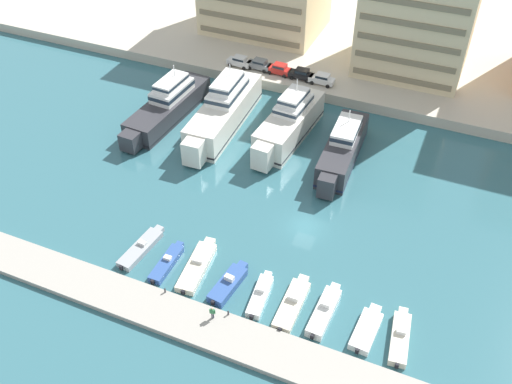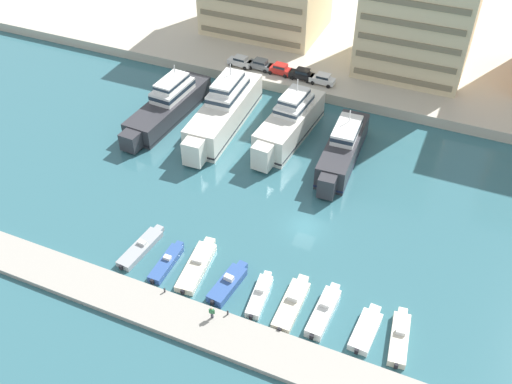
# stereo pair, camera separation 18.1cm
# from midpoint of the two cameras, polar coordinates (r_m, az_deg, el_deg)

# --- Properties ---
(ground_plane) EXTENTS (400.00, 400.00, 0.00)m
(ground_plane) POSITION_cam_midpoint_polar(r_m,az_deg,el_deg) (70.34, 4.99, -3.48)
(ground_plane) COLOR #336670
(quay_promenade) EXTENTS (180.00, 70.00, 1.69)m
(quay_promenade) POSITION_cam_midpoint_polar(r_m,az_deg,el_deg) (122.19, 15.36, 16.31)
(quay_promenade) COLOR beige
(quay_promenade) RESTS_ON ground
(pier_dock) EXTENTS (120.00, 4.87, 0.61)m
(pier_dock) POSITION_cam_midpoint_polar(r_m,az_deg,el_deg) (59.04, -1.13, -14.74)
(pier_dock) COLOR #A8A399
(pier_dock) RESTS_ON ground
(yacht_charcoal_far_left) EXTENTS (5.78, 20.74, 7.67)m
(yacht_charcoal_far_left) POSITION_cam_midpoint_polar(r_m,az_deg,el_deg) (88.98, -8.68, 8.62)
(yacht_charcoal_far_left) COLOR #333338
(yacht_charcoal_far_left) RESTS_ON ground
(yacht_ivory_left) EXTENTS (5.70, 22.08, 8.98)m
(yacht_ivory_left) POSITION_cam_midpoint_polar(r_m,az_deg,el_deg) (85.75, -3.14, 8.16)
(yacht_ivory_left) COLOR silver
(yacht_ivory_left) RESTS_ON ground
(yacht_ivory_mid_left) EXTENTS (5.85, 18.57, 8.52)m
(yacht_ivory_mid_left) POSITION_cam_midpoint_polar(r_m,az_deg,el_deg) (83.25, 3.40, 6.92)
(yacht_ivory_mid_left) COLOR silver
(yacht_ivory_mid_left) RESTS_ON ground
(yacht_charcoal_center_left) EXTENTS (4.74, 17.94, 6.87)m
(yacht_charcoal_center_left) POSITION_cam_midpoint_polar(r_m,az_deg,el_deg) (79.74, 8.74, 4.31)
(yacht_charcoal_center_left) COLOR #333338
(yacht_charcoal_center_left) RESTS_ON ground
(motorboat_grey_far_left) EXTENTS (2.48, 7.73, 1.11)m
(motorboat_grey_far_left) POSITION_cam_midpoint_polar(r_m,az_deg,el_deg) (68.42, -11.35, -5.46)
(motorboat_grey_far_left) COLOR #9EA3A8
(motorboat_grey_far_left) RESTS_ON ground
(motorboat_blue_left) EXTENTS (1.59, 6.67, 1.18)m
(motorboat_blue_left) POSITION_cam_midpoint_polar(r_m,az_deg,el_deg) (66.21, -8.85, -6.99)
(motorboat_blue_left) COLOR #33569E
(motorboat_blue_left) RESTS_ON ground
(motorboat_cream_mid_left) EXTENTS (2.90, 8.65, 1.20)m
(motorboat_cream_mid_left) POSITION_cam_midpoint_polar(r_m,az_deg,el_deg) (65.46, -5.85, -7.35)
(motorboat_cream_mid_left) COLOR beige
(motorboat_cream_mid_left) RESTS_ON ground
(motorboat_blue_center_left) EXTENTS (2.55, 6.69, 1.55)m
(motorboat_blue_center_left) POSITION_cam_midpoint_polar(r_m,az_deg,el_deg) (63.36, -2.72, -9.14)
(motorboat_blue_center_left) COLOR #33569E
(motorboat_blue_center_left) RESTS_ON ground
(motorboat_white_center) EXTENTS (2.08, 6.58, 1.33)m
(motorboat_white_center) POSITION_cam_midpoint_polar(r_m,az_deg,el_deg) (62.37, 0.46, -10.28)
(motorboat_white_center) COLOR white
(motorboat_white_center) RESTS_ON ground
(motorboat_cream_center_right) EXTENTS (2.12, 7.93, 1.29)m
(motorboat_cream_center_right) POSITION_cam_midpoint_polar(r_m,az_deg,el_deg) (61.86, 3.68, -11.07)
(motorboat_cream_center_right) COLOR beige
(motorboat_cream_center_right) RESTS_ON ground
(motorboat_white_mid_right) EXTENTS (2.00, 7.52, 1.63)m
(motorboat_white_mid_right) POSITION_cam_midpoint_polar(r_m,az_deg,el_deg) (61.32, 6.88, -11.77)
(motorboat_white_mid_right) COLOR white
(motorboat_white_mid_right) RESTS_ON ground
(motorboat_white_right) EXTENTS (2.43, 6.38, 0.87)m
(motorboat_white_right) POSITION_cam_midpoint_polar(r_m,az_deg,el_deg) (60.77, 11.03, -13.38)
(motorboat_white_right) COLOR white
(motorboat_white_right) RESTS_ON ground
(motorboat_cream_far_right) EXTENTS (2.48, 7.27, 1.31)m
(motorboat_cream_far_right) POSITION_cam_midpoint_polar(r_m,az_deg,el_deg) (60.90, 14.24, -13.95)
(motorboat_cream_far_right) COLOR beige
(motorboat_cream_far_right) RESTS_ON ground
(car_white_far_left) EXTENTS (4.19, 2.11, 1.80)m
(car_white_far_left) POSITION_cam_midpoint_polar(r_m,az_deg,el_deg) (98.92, -1.54, 12.97)
(car_white_far_left) COLOR white
(car_white_far_left) RESTS_ON quay_promenade
(car_grey_left) EXTENTS (4.17, 2.07, 1.80)m
(car_grey_left) POSITION_cam_midpoint_polar(r_m,az_deg,el_deg) (97.94, 0.46, 12.68)
(car_grey_left) COLOR slate
(car_grey_left) RESTS_ON quay_promenade
(car_red_mid_left) EXTENTS (4.18, 2.09, 1.80)m
(car_red_mid_left) POSITION_cam_midpoint_polar(r_m,az_deg,el_deg) (96.64, 2.47, 12.22)
(car_red_mid_left) COLOR red
(car_red_mid_left) RESTS_ON quay_promenade
(car_black_center_left) EXTENTS (4.12, 1.97, 1.80)m
(car_black_center_left) POSITION_cam_midpoint_polar(r_m,az_deg,el_deg) (95.37, 4.69, 11.71)
(car_black_center_left) COLOR black
(car_black_center_left) RESTS_ON quay_promenade
(car_white_center) EXTENTS (4.13, 1.98, 1.80)m
(car_white_center) POSITION_cam_midpoint_polar(r_m,az_deg,el_deg) (94.29, 6.74, 11.18)
(car_white_center) COLOR white
(car_white_center) RESTS_ON quay_promenade
(apartment_block_left) EXTENTS (17.42, 16.69, 23.95)m
(apartment_block_left) POSITION_cam_midpoint_polar(r_m,az_deg,el_deg) (98.55, 16.43, 17.73)
(apartment_block_left) COLOR beige
(apartment_block_left) RESTS_ON quay_promenade
(pedestrian_near_edge) EXTENTS (0.62, 0.31, 1.63)m
(pedestrian_near_edge) POSITION_cam_midpoint_polar(r_m,az_deg,el_deg) (59.75, -4.35, -11.87)
(pedestrian_near_edge) COLOR #282D3D
(pedestrian_near_edge) RESTS_ON pier_dock
(bollard_west) EXTENTS (0.20, 0.20, 0.61)m
(bollard_west) POSITION_cam_midpoint_polar(r_m,az_deg,el_deg) (62.95, -9.05, -9.65)
(bollard_west) COLOR #2D2D33
(bollard_west) RESTS_ON pier_dock
(bollard_west_mid) EXTENTS (0.20, 0.20, 0.61)m
(bollard_west_mid) POSITION_cam_midpoint_polar(r_m,az_deg,el_deg) (60.41, -2.76, -11.95)
(bollard_west_mid) COLOR #2D2D33
(bollard_west_mid) RESTS_ON pier_dock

